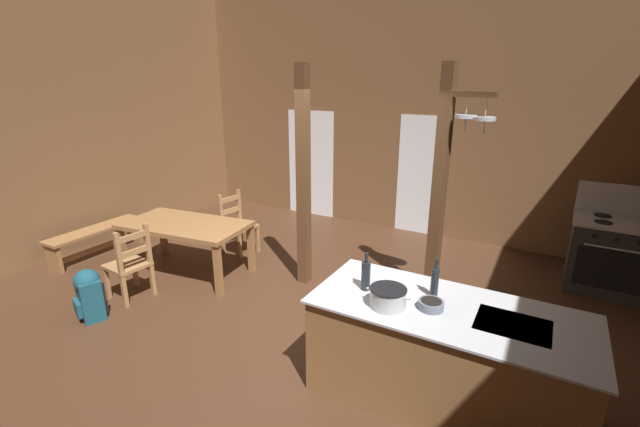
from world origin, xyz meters
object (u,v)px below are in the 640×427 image
at_px(backpack, 89,293).
at_px(stockpot_on_counter, 388,297).
at_px(mixing_bowl_on_counter, 431,305).
at_px(bottle_short_on_counter, 435,282).
at_px(bottle_tall_on_counter, 366,275).
at_px(kitchen_island, 443,355).
at_px(ladderback_chair_near_window, 237,224).
at_px(bench_along_left_wall, 96,237).
at_px(ladderback_chair_by_post, 130,264).
at_px(stove_range, 619,256).
at_px(dining_table, 185,229).

distance_m(backpack, stockpot_on_counter, 3.45).
relative_size(mixing_bowl_on_counter, bottle_short_on_counter, 0.58).
height_order(mixing_bowl_on_counter, bottle_tall_on_counter, bottle_tall_on_counter).
distance_m(kitchen_island, stockpot_on_counter, 0.71).
bearing_deg(bottle_tall_on_counter, ladderback_chair_near_window, 149.68).
bearing_deg(bench_along_left_wall, kitchen_island, -5.04).
bearing_deg(bottle_short_on_counter, kitchen_island, -39.33).
relative_size(ladderback_chair_near_window, bottle_short_on_counter, 2.75).
height_order(ladderback_chair_by_post, stockpot_on_counter, stockpot_on_counter).
distance_m(stove_range, bench_along_left_wall, 7.32).
distance_m(stove_range, bottle_short_on_counter, 3.38).
bearing_deg(stove_range, stockpot_on_counter, -119.86).
bearing_deg(kitchen_island, bench_along_left_wall, 174.96).
xyz_separation_m(bench_along_left_wall, stockpot_on_counter, (4.97, -0.69, 0.65)).
bearing_deg(bench_along_left_wall, dining_table, 8.62).
bearing_deg(ladderback_chair_near_window, dining_table, -96.36).
xyz_separation_m(mixing_bowl_on_counter, bottle_tall_on_counter, (-0.58, 0.04, 0.10)).
relative_size(dining_table, ladderback_chair_by_post, 1.89).
bearing_deg(bottle_short_on_counter, stockpot_on_counter, -129.49).
relative_size(kitchen_island, bottle_tall_on_counter, 6.38).
bearing_deg(kitchen_island, backpack, -169.97).
bearing_deg(backpack, bottle_tall_on_counter, 11.55).
bearing_deg(backpack, stove_range, 35.43).
bearing_deg(kitchen_island, stove_range, 64.61).
relative_size(stove_range, bottle_tall_on_counter, 3.90).
relative_size(mixing_bowl_on_counter, bottle_tall_on_counter, 0.59).
height_order(ladderback_chair_by_post, mixing_bowl_on_counter, mixing_bowl_on_counter).
height_order(stockpot_on_counter, bottle_tall_on_counter, bottle_tall_on_counter).
height_order(kitchen_island, ladderback_chair_by_post, ladderback_chair_by_post).
xyz_separation_m(kitchen_island, dining_table, (-3.71, 0.73, 0.21)).
distance_m(dining_table, stockpot_on_counter, 3.43).
distance_m(mixing_bowl_on_counter, bottle_short_on_counter, 0.23).
relative_size(kitchen_island, bench_along_left_wall, 1.47).
xyz_separation_m(kitchen_island, ladderback_chair_by_post, (-3.77, -0.13, 0.01)).
height_order(bench_along_left_wall, bottle_tall_on_counter, bottle_tall_on_counter).
height_order(kitchen_island, stockpot_on_counter, stockpot_on_counter).
bearing_deg(mixing_bowl_on_counter, backpack, -170.91).
height_order(stockpot_on_counter, bottle_short_on_counter, bottle_short_on_counter).
distance_m(stove_range, mixing_bowl_on_counter, 3.54).
bearing_deg(kitchen_island, stockpot_on_counter, -153.44).
relative_size(dining_table, mixing_bowl_on_counter, 9.03).
bearing_deg(mixing_bowl_on_counter, dining_table, 167.23).
height_order(kitchen_island, backpack, kitchen_island).
distance_m(bench_along_left_wall, mixing_bowl_on_counter, 5.35).
distance_m(ladderback_chair_near_window, mixing_bowl_on_counter, 3.93).
relative_size(backpack, bottle_short_on_counter, 1.73).
bearing_deg(dining_table, bottle_tall_on_counter, -14.32).
relative_size(stove_range, mixing_bowl_on_counter, 6.63).
bearing_deg(ladderback_chair_near_window, bottle_short_on_counter, -24.03).
bearing_deg(ladderback_chair_by_post, stockpot_on_counter, -1.42).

